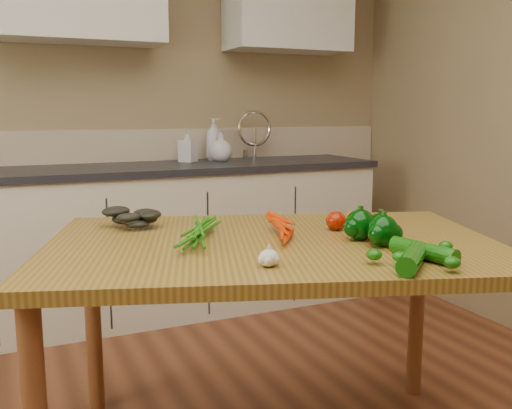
{
  "coord_description": "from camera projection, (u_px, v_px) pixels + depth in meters",
  "views": [
    {
      "loc": [
        -0.57,
        -1.12,
        1.22
      ],
      "look_at": [
        0.29,
        0.8,
        0.87
      ],
      "focal_mm": 40.0,
      "sensor_mm": 36.0,
      "label": 1
    }
  ],
  "objects": [
    {
      "name": "counter_run",
      "position": [
        149.0,
        239.0,
        3.42
      ],
      "size": [
        2.84,
        0.64,
        1.14
      ],
      "color": "beige",
      "rests_on": "ground"
    },
    {
      "name": "pepper_c",
      "position": [
        383.0,
        231.0,
        1.81
      ],
      "size": [
        0.1,
        0.1,
        0.1
      ],
      "primitive_type": "sphere",
      "color": "#023105",
      "rests_on": "table"
    },
    {
      "name": "zucchini_b",
      "position": [
        412.0,
        258.0,
        1.56
      ],
      "size": [
        0.19,
        0.18,
        0.06
      ],
      "primitive_type": "cylinder",
      "rotation": [
        1.57,
        0.0,
        -0.83
      ],
      "color": "#0D4D08",
      "rests_on": "table"
    },
    {
      "name": "tomato_a",
      "position": [
        336.0,
        221.0,
        2.05
      ],
      "size": [
        0.07,
        0.07,
        0.07
      ],
      "primitive_type": "ellipsoid",
      "color": "#951602",
      "rests_on": "table"
    },
    {
      "name": "soap_bottle_c",
      "position": [
        221.0,
        147.0,
        3.59
      ],
      "size": [
        0.19,
        0.19,
        0.19
      ],
      "primitive_type": "imported",
      "rotation": [
        0.0,
        0.0,
        5.85
      ],
      "color": "silver",
      "rests_on": "counter_run"
    },
    {
      "name": "tomato_b",
      "position": [
        355.0,
        218.0,
        2.13
      ],
      "size": [
        0.06,
        0.06,
        0.06
      ],
      "primitive_type": "ellipsoid",
      "color": "#E05605",
      "rests_on": "table"
    },
    {
      "name": "carrot_bunch",
      "position": [
        256.0,
        227.0,
        1.93
      ],
      "size": [
        0.33,
        0.29,
        0.07
      ],
      "primitive_type": null,
      "rotation": [
        0.0,
        0.0,
        -0.32
      ],
      "color": "red",
      "rests_on": "table"
    },
    {
      "name": "pepper_b",
      "position": [
        380.0,
        226.0,
        1.93
      ],
      "size": [
        0.08,
        0.08,
        0.08
      ],
      "primitive_type": "sphere",
      "color": "#023105",
      "rests_on": "table"
    },
    {
      "name": "soap_bottle_a",
      "position": [
        214.0,
        139.0,
        3.67
      ],
      "size": [
        0.11,
        0.11,
        0.27
      ],
      "primitive_type": "imported",
      "rotation": [
        0.0,
        0.0,
        1.54
      ],
      "color": "silver",
      "rests_on": "counter_run"
    },
    {
      "name": "table",
      "position": [
        273.0,
        266.0,
        1.91
      ],
      "size": [
        1.7,
        1.37,
        0.79
      ],
      "rotation": [
        0.0,
        0.0,
        -0.32
      ],
      "color": "olive",
      "rests_on": "ground"
    },
    {
      "name": "soap_bottle_b",
      "position": [
        188.0,
        145.0,
        3.55
      ],
      "size": [
        0.13,
        0.13,
        0.21
      ],
      "primitive_type": "imported",
      "rotation": [
        0.0,
        0.0,
        2.32
      ],
      "color": "silver",
      "rests_on": "counter_run"
    },
    {
      "name": "pepper_a",
      "position": [
        360.0,
        225.0,
        1.9
      ],
      "size": [
        0.1,
        0.1,
        0.1
      ],
      "primitive_type": "sphere",
      "color": "#023105",
      "rests_on": "table"
    },
    {
      "name": "zucchini_a",
      "position": [
        423.0,
        251.0,
        1.65
      ],
      "size": [
        0.1,
        0.22,
        0.05
      ],
      "primitive_type": "cylinder",
      "rotation": [
        1.57,
        0.0,
        0.22
      ],
      "color": "#0D4D08",
      "rests_on": "table"
    },
    {
      "name": "leafy_greens",
      "position": [
        134.0,
        213.0,
        2.1
      ],
      "size": [
        0.21,
        0.19,
        0.11
      ],
      "primitive_type": null,
      "color": "black",
      "rests_on": "table"
    },
    {
      "name": "room",
      "position": [
        252.0,
        100.0,
        1.39
      ],
      "size": [
        4.04,
        5.04,
        2.64
      ],
      "color": "brown",
      "rests_on": "ground"
    },
    {
      "name": "tomato_c",
      "position": [
        375.0,
        222.0,
        2.07
      ],
      "size": [
        0.06,
        0.06,
        0.06
      ],
      "primitive_type": "ellipsoid",
      "color": "#E05605",
      "rests_on": "table"
    },
    {
      "name": "garlic_bulb",
      "position": [
        269.0,
        258.0,
        1.58
      ],
      "size": [
        0.06,
        0.06,
        0.05
      ],
      "primitive_type": "ellipsoid",
      "color": "silver",
      "rests_on": "table"
    }
  ]
}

